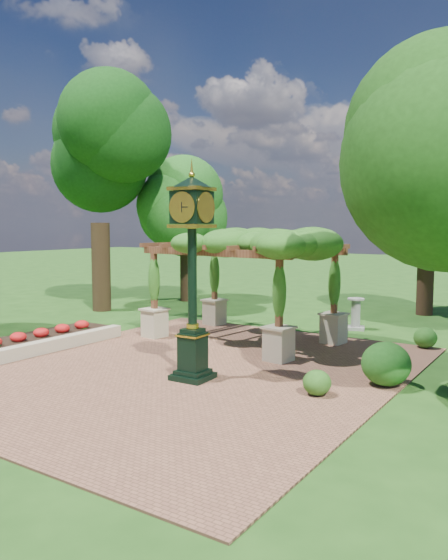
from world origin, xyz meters
The scene contains 13 objects.
ground centered at (0.00, 0.00, 0.00)m, with size 120.00×120.00×0.00m, color #1E4714.
brick_plaza centered at (0.00, 1.00, 0.02)m, with size 10.00×12.00×0.04m, color brown.
border_wall centered at (-4.60, 0.50, 0.20)m, with size 0.35×5.00×0.40m, color #C6B793.
flower_bed centered at (-5.50, 0.50, 0.18)m, with size 1.50×5.00×0.36m, color red.
pedestal_clock centered at (0.60, 0.22, 2.93)m, with size 0.99×0.99×4.89m.
pergola centered at (-0.79, 4.73, 2.98)m, with size 6.17×4.31×3.63m.
sundial centered at (1.60, 8.61, 0.50)m, with size 0.79×0.79×1.13m.
shrub_front centered at (3.59, 0.69, 0.32)m, with size 0.62×0.62×0.55m, color #275518.
shrub_mid centered at (4.62, 2.23, 0.54)m, with size 1.12×1.12×1.01m, color #1F5618.
shrub_back centered at (4.43, 6.77, 0.35)m, with size 0.69×0.69×0.62m, color #285E1B.
tree_west_near centered at (-9.22, 6.79, 6.77)m, with size 5.18×5.18×9.87m.
tree_west_far centered at (-7.99, 11.28, 4.69)m, with size 3.57×3.57×6.85m.
tree_north centered at (2.86, 13.35, 5.10)m, with size 3.71×3.71×7.46m.
Camera 1 is at (8.23, -10.01, 3.69)m, focal length 35.00 mm.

